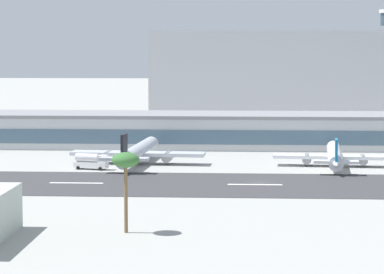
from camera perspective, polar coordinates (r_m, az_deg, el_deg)
The scene contains 10 objects.
ground_plane at distance 195.34m, azimuth 4.49°, elevation -2.98°, with size 1400.00×1400.00×0.00m, color #9E9E99.
runway_strip at distance 191.77m, azimuth 4.51°, elevation -3.14°, with size 800.00×34.57×0.08m, color #38383A.
runway_centreline_dash_3 at distance 195.22m, azimuth -7.58°, elevation -3.00°, with size 12.00×1.20×0.01m, color white.
runway_centreline_dash_4 at distance 191.74m, azimuth 4.14°, elevation -3.12°, with size 12.00×1.20×0.01m, color white.
terminal_building at distance 265.05m, azimuth 2.72°, elevation 0.45°, with size 160.69×24.92×10.26m.
distant_hotel_block at distance 360.87m, azimuth 6.15°, elevation 3.96°, with size 110.70×27.37×37.06m, color #BCBCC1.
airliner_black_tail_gate_0 at distance 225.30m, azimuth -3.61°, elevation -1.03°, with size 35.13×45.57×9.51m.
airliner_blue_tail_gate_1 at distance 223.33m, azimuth 9.32°, elevation -1.23°, with size 31.48×41.17×8.60m.
service_fuel_truck_1 at distance 216.92m, azimuth -6.61°, elevation -1.59°, with size 8.88×4.56×3.95m.
palm_tree_1 at distance 140.57m, azimuth -4.37°, elevation -1.69°, with size 4.51×4.51×13.15m.
Camera 1 is at (-4.00, -193.04, 29.62)m, focal length 81.50 mm.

